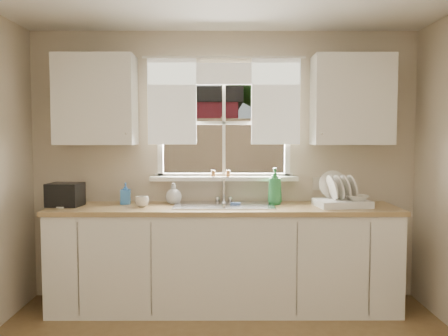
{
  "coord_description": "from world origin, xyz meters",
  "views": [
    {
      "loc": [
        -0.01,
        -2.46,
        1.53
      ],
      "look_at": [
        0.0,
        1.65,
        1.25
      ],
      "focal_mm": 38.0,
      "sensor_mm": 36.0,
      "label": 1
    }
  ],
  "objects_px": {
    "soap_bottle_a": "(275,186)",
    "dish_rack": "(341,198)",
    "cup": "(142,202)",
    "black_appliance": "(65,195)"
  },
  "relations": [
    {
      "from": "soap_bottle_a",
      "to": "dish_rack",
      "type": "bearing_deg",
      "value": 4.22
    },
    {
      "from": "soap_bottle_a",
      "to": "cup",
      "type": "xyz_separation_m",
      "value": [
        -1.18,
        -0.15,
        -0.12
      ]
    },
    {
      "from": "black_appliance",
      "to": "cup",
      "type": "bearing_deg",
      "value": 1.38
    },
    {
      "from": "dish_rack",
      "to": "soap_bottle_a",
      "type": "xyz_separation_m",
      "value": [
        -0.57,
        0.12,
        0.1
      ]
    },
    {
      "from": "soap_bottle_a",
      "to": "black_appliance",
      "type": "height_order",
      "value": "soap_bottle_a"
    },
    {
      "from": "dish_rack",
      "to": "soap_bottle_a",
      "type": "bearing_deg",
      "value": 167.89
    },
    {
      "from": "dish_rack",
      "to": "cup",
      "type": "relative_size",
      "value": 4.07
    },
    {
      "from": "cup",
      "to": "black_appliance",
      "type": "xyz_separation_m",
      "value": [
        -0.68,
        0.05,
        0.06
      ]
    },
    {
      "from": "dish_rack",
      "to": "cup",
      "type": "bearing_deg",
      "value": -179.09
    },
    {
      "from": "soap_bottle_a",
      "to": "cup",
      "type": "distance_m",
      "value": 1.19
    }
  ]
}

